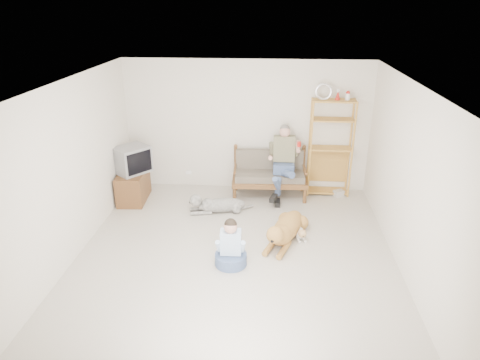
# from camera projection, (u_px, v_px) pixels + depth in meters

# --- Properties ---
(floor) EXTENTS (5.50, 5.50, 0.00)m
(floor) POSITION_uv_depth(u_px,v_px,m) (235.00, 256.00, 6.77)
(floor) COLOR silver
(floor) RESTS_ON ground
(ceiling) EXTENTS (5.50, 5.50, 0.00)m
(ceiling) POSITION_uv_depth(u_px,v_px,m) (234.00, 85.00, 5.72)
(ceiling) COLOR white
(ceiling) RESTS_ON ground
(wall_back) EXTENTS (5.00, 0.00, 5.00)m
(wall_back) POSITION_uv_depth(u_px,v_px,m) (247.00, 126.00, 8.77)
(wall_back) COLOR beige
(wall_back) RESTS_ON ground
(wall_front) EXTENTS (5.00, 0.00, 5.00)m
(wall_front) POSITION_uv_depth(u_px,v_px,m) (207.00, 299.00, 3.72)
(wall_front) COLOR beige
(wall_front) RESTS_ON ground
(wall_left) EXTENTS (0.00, 5.50, 5.50)m
(wall_left) POSITION_uv_depth(u_px,v_px,m) (69.00, 173.00, 6.42)
(wall_left) COLOR beige
(wall_left) RESTS_ON ground
(wall_right) EXTENTS (0.00, 5.50, 5.50)m
(wall_right) POSITION_uv_depth(u_px,v_px,m) (410.00, 183.00, 6.07)
(wall_right) COLOR beige
(wall_right) RESTS_ON ground
(loveseat) EXTENTS (1.53, 0.76, 0.95)m
(loveseat) POSITION_uv_depth(u_px,v_px,m) (270.00, 173.00, 8.72)
(loveseat) COLOR brown
(loveseat) RESTS_ON ground
(man) EXTENTS (0.57, 0.81, 1.32)m
(man) POSITION_uv_depth(u_px,v_px,m) (282.00, 167.00, 8.45)
(man) COLOR #44517C
(man) RESTS_ON loveseat
(etagere) EXTENTS (0.88, 0.38, 2.29)m
(etagere) POSITION_uv_depth(u_px,v_px,m) (330.00, 147.00, 8.60)
(etagere) COLOR #C4893D
(etagere) RESTS_ON ground
(book_stack) EXTENTS (0.24, 0.21, 0.12)m
(book_stack) POSITION_uv_depth(u_px,v_px,m) (339.00, 193.00, 8.82)
(book_stack) COLOR silver
(book_stack) RESTS_ON ground
(tv_stand) EXTENTS (0.55, 0.93, 0.60)m
(tv_stand) POSITION_uv_depth(u_px,v_px,m) (133.00, 186.00, 8.58)
(tv_stand) COLOR brown
(tv_stand) RESTS_ON ground
(crt_tv) EXTENTS (0.79, 0.80, 0.52)m
(crt_tv) POSITION_uv_depth(u_px,v_px,m) (132.00, 160.00, 8.37)
(crt_tv) COLOR gray
(crt_tv) RESTS_ON tv_stand
(wall_outlet) EXTENTS (0.12, 0.02, 0.08)m
(wall_outlet) POSITION_uv_depth(u_px,v_px,m) (189.00, 172.00, 9.25)
(wall_outlet) COLOR white
(wall_outlet) RESTS_ON ground
(golden_retriever) EXTENTS (0.76, 1.57, 0.49)m
(golden_retriever) POSITION_uv_depth(u_px,v_px,m) (285.00, 229.00, 7.16)
(golden_retriever) COLOR #A26A38
(golden_retriever) RESTS_ON ground
(shaggy_dog) EXTENTS (1.28, 0.49, 0.38)m
(shaggy_dog) POSITION_uv_depth(u_px,v_px,m) (216.00, 205.00, 8.13)
(shaggy_dog) COLOR silver
(shaggy_dog) RESTS_ON ground
(terrier) EXTENTS (0.26, 0.58, 0.22)m
(terrier) POSITION_uv_depth(u_px,v_px,m) (300.00, 232.00, 7.28)
(terrier) COLOR white
(terrier) RESTS_ON ground
(child) EXTENTS (0.49, 0.49, 0.78)m
(child) POSITION_uv_depth(u_px,v_px,m) (231.00, 248.00, 6.47)
(child) COLOR #44517C
(child) RESTS_ON ground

